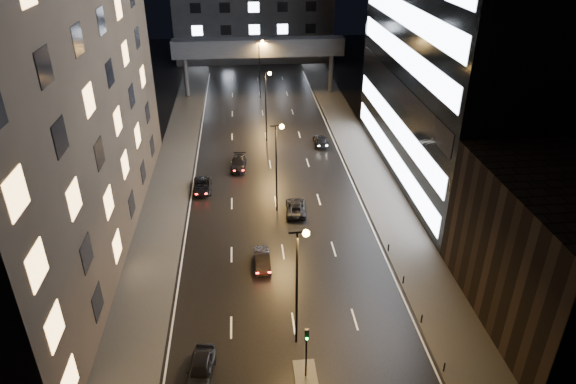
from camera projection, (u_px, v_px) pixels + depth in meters
name	position (u px, v px, depth m)	size (l,w,h in m)	color
ground	(270.00, 164.00, 67.51)	(160.00, 160.00, 0.00)	black
sidewalk_left	(170.00, 186.00, 62.07)	(5.00, 110.00, 0.15)	#383533
sidewalk_right	(372.00, 177.00, 64.13)	(5.00, 110.00, 0.15)	#383533
building_left	(5.00, 38.00, 42.13)	(15.00, 48.00, 40.00)	#2D2319
building_right_low	(555.00, 256.00, 39.17)	(10.00, 18.00, 12.00)	black
building_far	(253.00, 0.00, 112.32)	(34.00, 14.00, 25.00)	#333335
skybridge	(259.00, 48.00, 89.80)	(30.00, 3.00, 10.00)	#333335
traffic_signal_near	(306.00, 345.00, 34.99)	(0.28, 0.34, 4.40)	black
bollard_row	(432.00, 342.00, 38.82)	(0.12, 25.12, 0.90)	black
streetlight_near	(299.00, 274.00, 36.42)	(1.45, 0.50, 10.15)	black
streetlight_mid_a	(278.00, 157.00, 53.93)	(1.45, 0.50, 10.15)	black
streetlight_mid_b	(267.00, 98.00, 71.43)	(1.45, 0.50, 10.15)	black
streetlight_far	(260.00, 62.00, 88.94)	(1.45, 0.50, 10.15)	black
car_away_a	(200.00, 369.00, 36.15)	(1.77, 4.41, 1.50)	black
car_away_b	(262.00, 260.00, 47.79)	(1.38, 3.96, 1.31)	black
car_away_c	(202.00, 186.00, 60.76)	(2.11, 4.57, 1.27)	black
car_away_d	(239.00, 164.00, 66.09)	(1.89, 4.65, 1.35)	black
car_toward_a	(296.00, 207.00, 56.34)	(2.12, 4.60, 1.28)	black
car_toward_b	(320.00, 140.00, 73.00)	(1.82, 4.46, 1.30)	black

